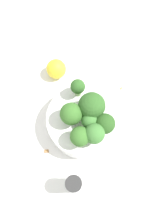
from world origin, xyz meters
The scene contains 13 objects.
ground_plane centered at (0.00, 0.00, 0.00)m, with size 3.00×3.00×0.00m, color white.
bowl centered at (0.00, 0.00, 0.03)m, with size 0.17×0.17×0.05m, color white.
broccoli_floret_0 centered at (-0.01, -0.02, 0.09)m, with size 0.05×0.05×0.06m.
broccoli_floret_1 centered at (0.00, 0.02, 0.09)m, with size 0.06×0.06×0.07m.
broccoli_floret_2 centered at (0.04, 0.02, 0.08)m, with size 0.04×0.04×0.05m.
broccoli_floret_3 centered at (0.04, -0.04, 0.08)m, with size 0.04×0.04×0.05m.
broccoli_floret_4 centered at (0.05, -0.01, 0.09)m, with size 0.04×0.04×0.06m.
broccoli_floret_5 centered at (0.02, 0.00, 0.08)m, with size 0.04×0.04×0.05m.
broccoli_floret_6 centered at (-0.05, 0.02, 0.09)m, with size 0.03×0.03×0.05m.
pepper_shaker centered at (0.10, -0.10, 0.04)m, with size 0.03×0.03×0.08m.
lemon_wedge centered at (-0.16, 0.03, 0.03)m, with size 0.05×0.05×0.05m, color yellow.
almond_crumb_0 centered at (-0.02, 0.14, 0.00)m, with size 0.01×0.00×0.01m, color tan.
almond_crumb_1 centered at (0.00, -0.11, 0.00)m, with size 0.01×0.01×0.01m, color olive.
Camera 1 is at (0.13, -0.10, 0.51)m, focal length 35.00 mm.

